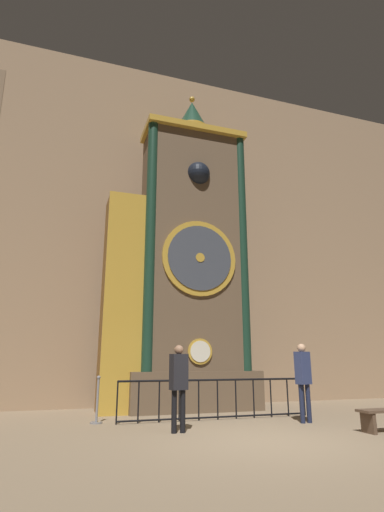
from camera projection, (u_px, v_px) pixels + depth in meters
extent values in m
plane|color=#847056|center=(269.00, 442.00, 7.05)|extent=(28.00, 28.00, 0.00)
cube|color=#997A5B|center=(175.00, 225.00, 14.52)|extent=(24.00, 0.30, 12.33)
cube|color=brown|center=(192.00, 390.00, 11.76)|extent=(3.92, 1.61, 1.10)
cube|color=brown|center=(192.00, 245.00, 12.90)|extent=(3.14, 1.40, 7.86)
cube|color=gold|center=(193.00, 137.00, 13.77)|extent=(3.39, 1.54, 0.20)
cylinder|color=gold|center=(200.00, 351.00, 11.37)|extent=(0.73, 0.05, 0.73)
cylinder|color=silver|center=(200.00, 351.00, 11.34)|extent=(0.60, 0.03, 0.60)
cylinder|color=gold|center=(200.00, 258.00, 12.07)|extent=(2.34, 0.07, 2.34)
cylinder|color=#3D424C|center=(200.00, 258.00, 12.02)|extent=(2.01, 0.04, 2.01)
cylinder|color=gold|center=(200.00, 258.00, 12.01)|extent=(0.28, 0.03, 0.28)
cube|color=#3A2D21|center=(194.00, 179.00, 13.26)|extent=(0.95, 0.42, 0.95)
sphere|color=black|center=(198.00, 174.00, 12.87)|extent=(0.76, 0.76, 0.76)
cylinder|color=#193828|center=(150.00, 235.00, 11.89)|extent=(0.32, 0.32, 7.86)
cylinder|color=#193828|center=(242.00, 244.00, 12.80)|extent=(0.32, 0.32, 7.86)
cylinder|color=gold|center=(192.00, 133.00, 13.93)|extent=(1.11, 1.11, 0.30)
cone|color=#1C3D2C|center=(192.00, 115.00, 14.11)|extent=(1.05, 1.05, 1.07)
sphere|color=gold|center=(192.00, 99.00, 14.27)|extent=(0.20, 0.20, 0.20)
cube|color=brown|center=(122.00, 300.00, 11.80)|extent=(1.11, 1.19, 6.28)
cube|color=gold|center=(125.00, 297.00, 11.24)|extent=(1.17, 0.06, 6.28)
cylinder|color=black|center=(117.00, 402.00, 9.11)|extent=(0.04, 0.04, 0.95)
cylinder|color=black|center=(138.00, 402.00, 9.26)|extent=(0.04, 0.04, 0.95)
cylinder|color=black|center=(159.00, 401.00, 9.41)|extent=(0.04, 0.04, 0.95)
cylinder|color=black|center=(179.00, 400.00, 9.56)|extent=(0.04, 0.04, 0.95)
cylinder|color=black|center=(199.00, 400.00, 9.71)|extent=(0.04, 0.04, 0.95)
cylinder|color=black|center=(218.00, 399.00, 9.86)|extent=(0.04, 0.04, 0.95)
cylinder|color=black|center=(236.00, 399.00, 10.01)|extent=(0.04, 0.04, 0.95)
cylinder|color=black|center=(254.00, 398.00, 10.16)|extent=(0.04, 0.04, 0.95)
cylinder|color=black|center=(271.00, 397.00, 10.31)|extent=(0.04, 0.04, 0.95)
cylinder|color=black|center=(288.00, 397.00, 10.46)|extent=(0.04, 0.04, 0.95)
cylinder|color=black|center=(304.00, 396.00, 10.61)|extent=(0.04, 0.04, 0.95)
cylinder|color=black|center=(217.00, 380.00, 9.98)|extent=(4.95, 0.05, 0.05)
cylinder|color=black|center=(218.00, 417.00, 9.76)|extent=(4.95, 0.04, 0.04)
cylinder|color=black|center=(174.00, 411.00, 8.01)|extent=(0.11, 0.11, 0.82)
cylinder|color=black|center=(183.00, 411.00, 8.06)|extent=(0.11, 0.11, 0.82)
cube|color=black|center=(179.00, 372.00, 8.23)|extent=(0.38, 0.28, 0.71)
sphere|color=#8C664C|center=(179.00, 350.00, 8.34)|extent=(0.19, 0.19, 0.19)
cylinder|color=#1B213A|center=(302.00, 404.00, 9.30)|extent=(0.11, 0.11, 0.86)
cylinder|color=#1B213A|center=(308.00, 403.00, 9.35)|extent=(0.11, 0.11, 0.86)
cube|color=navy|center=(303.00, 368.00, 9.53)|extent=(0.39, 0.30, 0.75)
sphere|color=tan|center=(301.00, 348.00, 9.65)|extent=(0.20, 0.20, 0.20)
cylinder|color=gray|center=(96.00, 423.00, 9.15)|extent=(0.28, 0.28, 0.04)
cylinder|color=gray|center=(97.00, 401.00, 9.27)|extent=(0.06, 0.06, 0.98)
sphere|color=gray|center=(99.00, 378.00, 9.40)|extent=(0.09, 0.09, 0.09)
cube|color=brown|center=(368.00, 423.00, 7.94)|extent=(0.08, 0.36, 0.39)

